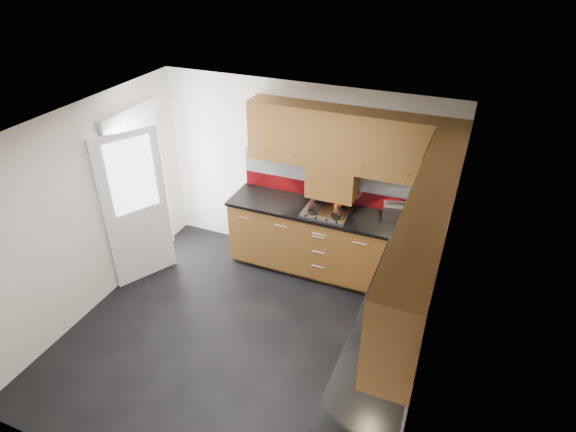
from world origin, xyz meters
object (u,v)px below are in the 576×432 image
at_px(gas_hob, 327,211).
at_px(utensil_pot, 339,201).
at_px(food_processor, 406,281).
at_px(toaster, 396,212).

relative_size(gas_hob, utensil_pot, 1.44).
bearing_deg(gas_hob, utensil_pot, 60.03).
distance_m(gas_hob, food_processor, 1.64).
bearing_deg(toaster, food_processor, -74.57).
bearing_deg(food_processor, gas_hob, 135.28).
bearing_deg(utensil_pot, food_processor, -50.88).
height_order(gas_hob, toaster, toaster).
distance_m(gas_hob, utensil_pot, 0.20).
xyz_separation_m(utensil_pot, toaster, (0.71, -0.02, 0.01)).
distance_m(gas_hob, toaster, 0.82).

